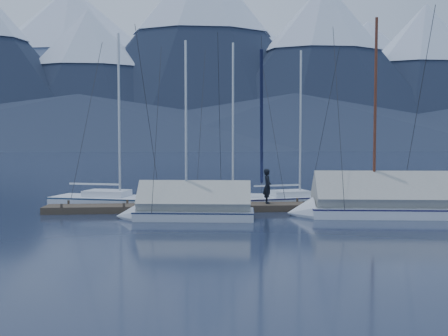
{
  "coord_description": "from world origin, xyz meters",
  "views": [
    {
      "loc": [
        -1.94,
        -22.16,
        3.47
      ],
      "look_at": [
        0.0,
        2.0,
        2.2
      ],
      "focal_mm": 38.0,
      "sensor_mm": 36.0,
      "label": 1
    }
  ],
  "objects_px": {
    "sailboat_open_left": "(129,203)",
    "sailboat_open_mid": "(242,201)",
    "person": "(267,186)",
    "sailboat_covered_near": "(370,205)",
    "sailboat_covered_far": "(184,210)",
    "sailboat_open_right": "(308,200)"
  },
  "relations": [
    {
      "from": "sailboat_open_right",
      "to": "sailboat_covered_far",
      "type": "relative_size",
      "value": 1.08
    },
    {
      "from": "sailboat_open_left",
      "to": "sailboat_open_mid",
      "type": "xyz_separation_m",
      "value": [
        6.34,
        0.46,
        -0.01
      ]
    },
    {
      "from": "sailboat_covered_far",
      "to": "person",
      "type": "xyz_separation_m",
      "value": [
        4.33,
        2.6,
        0.81
      ]
    },
    {
      "from": "sailboat_open_mid",
      "to": "sailboat_covered_far",
      "type": "relative_size",
      "value": 1.13
    },
    {
      "from": "sailboat_open_mid",
      "to": "sailboat_covered_near",
      "type": "xyz_separation_m",
      "value": [
        5.51,
        -5.12,
        0.34
      ]
    },
    {
      "from": "sailboat_open_mid",
      "to": "sailboat_covered_near",
      "type": "distance_m",
      "value": 7.53
    },
    {
      "from": "sailboat_open_mid",
      "to": "sailboat_open_right",
      "type": "height_order",
      "value": "sailboat_open_mid"
    },
    {
      "from": "sailboat_open_left",
      "to": "sailboat_open_mid",
      "type": "distance_m",
      "value": 6.36
    },
    {
      "from": "sailboat_open_right",
      "to": "sailboat_covered_near",
      "type": "bearing_deg",
      "value": -71.46
    },
    {
      "from": "person",
      "to": "sailboat_open_left",
      "type": "bearing_deg",
      "value": 74.11
    },
    {
      "from": "sailboat_covered_near",
      "to": "sailboat_open_mid",
      "type": "bearing_deg",
      "value": 137.11
    },
    {
      "from": "sailboat_covered_near",
      "to": "sailboat_covered_far",
      "type": "relative_size",
      "value": 1.16
    },
    {
      "from": "sailboat_open_right",
      "to": "person",
      "type": "bearing_deg",
      "value": -137.47
    },
    {
      "from": "sailboat_covered_far",
      "to": "person",
      "type": "relative_size",
      "value": 4.94
    },
    {
      "from": "sailboat_open_left",
      "to": "sailboat_covered_far",
      "type": "height_order",
      "value": "sailboat_open_left"
    },
    {
      "from": "sailboat_open_right",
      "to": "sailboat_covered_far",
      "type": "bearing_deg",
      "value": -144.03
    },
    {
      "from": "person",
      "to": "sailboat_covered_near",
      "type": "bearing_deg",
      "value": -118.16
    },
    {
      "from": "sailboat_open_mid",
      "to": "sailboat_open_right",
      "type": "distance_m",
      "value": 3.82
    },
    {
      "from": "sailboat_open_mid",
      "to": "sailboat_covered_near",
      "type": "height_order",
      "value": "sailboat_covered_near"
    },
    {
      "from": "sailboat_covered_far",
      "to": "sailboat_open_left",
      "type": "bearing_deg",
      "value": 122.26
    },
    {
      "from": "sailboat_open_mid",
      "to": "person",
      "type": "relative_size",
      "value": 5.58
    },
    {
      "from": "sailboat_covered_near",
      "to": "sailboat_covered_far",
      "type": "bearing_deg",
      "value": -179.2
    }
  ]
}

